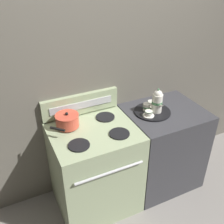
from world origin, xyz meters
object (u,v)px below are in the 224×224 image
Objects in this scene: teacup_right at (151,103)px; teacup_left at (149,113)px; stove at (95,169)px; teapot at (157,101)px; serving_tray at (152,112)px; creamer_jug at (147,107)px; saucepan at (67,121)px.

teacup_left is at bearing -129.79° from teacup_right.
stove is 8.24× the size of teacup_right.
teacup_left is (-0.11, -0.03, -0.09)m from teapot.
creamer_jug reaches higher than serving_tray.
saucepan reaches higher than teacup_left.
stove is 0.79m from serving_tray.
stove is 3.29× the size of saucepan.
serving_tray is 0.13m from teapot.
creamer_jug reaches higher than teacup_left.
teacup_left is 1.00× the size of teacup_right.
teacup_right is (0.13, 0.15, 0.00)m from teacup_left.
stove is at bearing -169.00° from teacup_right.
saucepan is 2.50× the size of teacup_right.
teapot is 0.12m from creamer_jug.
creamer_jug reaches higher than stove.
serving_tray is at bearing -7.46° from saucepan.
teacup_right is at bearing 31.95° from creamer_jug.
stove is 3.72× the size of teapot.
serving_tray is (0.83, -0.11, -0.06)m from saucepan.
saucepan is 0.84m from serving_tray.
teapot is (0.86, -0.13, 0.06)m from saucepan.
creamer_jug is (-0.05, 0.04, 0.04)m from serving_tray.
teacup_right is at bearing 50.21° from teacup_left.
saucepan is at bearing 141.57° from stove.
teacup_right is at bearing 11.00° from stove.
teacup_left is (0.56, -0.02, 0.49)m from stove.
teacup_left is at bearing -163.29° from teapot.
teacup_left reaches higher than serving_tray.
teacup_right reaches higher than stove.
stove is 8.24× the size of teacup_left.
creamer_jug reaches higher than teacup_right.
teapot reaches higher than teacup_left.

